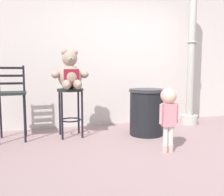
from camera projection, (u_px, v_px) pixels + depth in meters
ground_plane at (174, 151)px, 3.25m from camera, size 24.00×24.00×0.00m
building_wall at (122, 45)px, 4.97m from camera, size 6.26×0.30×3.18m
bar_stool_with_teddy at (70, 102)px, 3.91m from camera, size 0.42×0.42×0.78m
teddy_bear at (70, 74)px, 3.83m from camera, size 0.59×0.53×0.62m
child_walking at (169, 106)px, 3.12m from camera, size 0.27×0.21×0.85m
trash_bin at (146, 112)px, 4.04m from camera, size 0.59×0.59×0.77m
lamppost at (191, 69)px, 4.79m from camera, size 0.34×0.34×2.81m
bar_chair_empty at (11, 97)px, 3.71m from camera, size 0.43×0.43×1.15m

